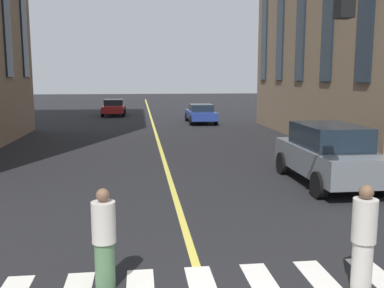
{
  "coord_description": "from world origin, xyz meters",
  "views": [
    {
      "loc": [
        -4.46,
        0.97,
        3.37
      ],
      "look_at": [
        8.75,
        -0.63,
        1.3
      ],
      "focal_mm": 41.07,
      "sensor_mm": 36.0,
      "label": 1
    }
  ],
  "objects_px": {
    "car_red_parked_a": "(114,107)",
    "pedestrian_companion": "(104,239)",
    "car_blue_oncoming": "(201,113)",
    "pedestrian_near": "(363,239)",
    "car_grey_near": "(329,154)"
  },
  "relations": [
    {
      "from": "car_blue_oncoming",
      "to": "pedestrian_near",
      "type": "relative_size",
      "value": 2.56
    },
    {
      "from": "car_grey_near",
      "to": "pedestrian_near",
      "type": "bearing_deg",
      "value": 160.18
    },
    {
      "from": "pedestrian_companion",
      "to": "car_grey_near",
      "type": "bearing_deg",
      "value": -46.35
    },
    {
      "from": "car_red_parked_a",
      "to": "pedestrian_companion",
      "type": "xyz_separation_m",
      "value": [
        -31.68,
        -1.57,
        0.11
      ]
    },
    {
      "from": "pedestrian_near",
      "to": "pedestrian_companion",
      "type": "xyz_separation_m",
      "value": [
        0.57,
        4.03,
        -0.04
      ]
    },
    {
      "from": "pedestrian_near",
      "to": "car_red_parked_a",
      "type": "bearing_deg",
      "value": 9.85
    },
    {
      "from": "pedestrian_near",
      "to": "car_blue_oncoming",
      "type": "bearing_deg",
      "value": -2.25
    },
    {
      "from": "pedestrian_near",
      "to": "pedestrian_companion",
      "type": "height_order",
      "value": "pedestrian_near"
    },
    {
      "from": "car_red_parked_a",
      "to": "car_grey_near",
      "type": "bearing_deg",
      "value": -162.56
    },
    {
      "from": "pedestrian_companion",
      "to": "car_red_parked_a",
      "type": "bearing_deg",
      "value": 2.83
    },
    {
      "from": "car_red_parked_a",
      "to": "pedestrian_near",
      "type": "xyz_separation_m",
      "value": [
        -32.25,
        -5.6,
        0.16
      ]
    },
    {
      "from": "car_blue_oncoming",
      "to": "pedestrian_companion",
      "type": "bearing_deg",
      "value": 168.46
    },
    {
      "from": "car_blue_oncoming",
      "to": "pedestrian_near",
      "type": "height_order",
      "value": "pedestrian_near"
    },
    {
      "from": "car_blue_oncoming",
      "to": "car_red_parked_a",
      "type": "distance_m",
      "value": 9.7
    },
    {
      "from": "car_red_parked_a",
      "to": "car_blue_oncoming",
      "type": "bearing_deg",
      "value": -137.23
    }
  ]
}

